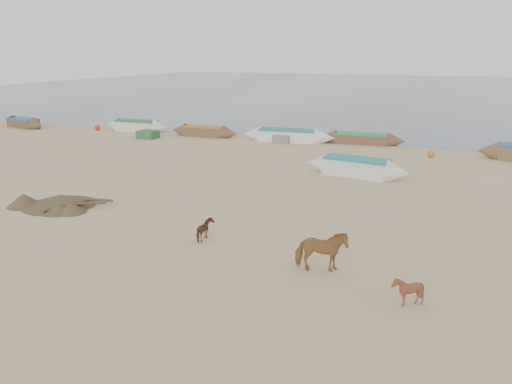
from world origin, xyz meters
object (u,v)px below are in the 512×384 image
(near_canoe, at_px, (357,167))
(calf_right, at_px, (206,230))
(calf_front, at_px, (408,291))
(cow_adult, at_px, (321,251))

(near_canoe, bearing_deg, calf_right, -95.69)
(calf_front, xyz_separation_m, calf_right, (-6.95, 2.27, -0.04))
(calf_front, bearing_deg, near_canoe, -157.17)
(cow_adult, bearing_deg, calf_right, 59.01)
(calf_right, bearing_deg, calf_front, -133.83)
(calf_front, xyz_separation_m, near_canoe, (-3.84, 13.61, 0.08))
(cow_adult, relative_size, calf_right, 2.06)
(cow_adult, bearing_deg, calf_front, -132.39)
(calf_front, bearing_deg, calf_right, -101.02)
(calf_front, relative_size, near_canoe, 0.14)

